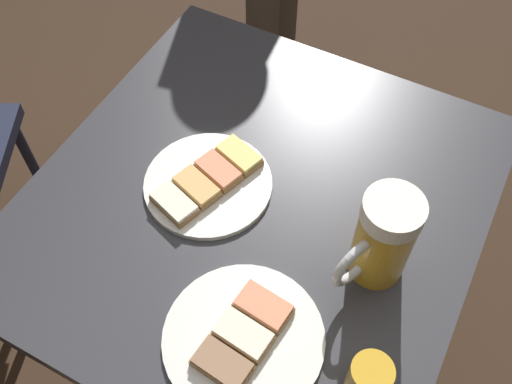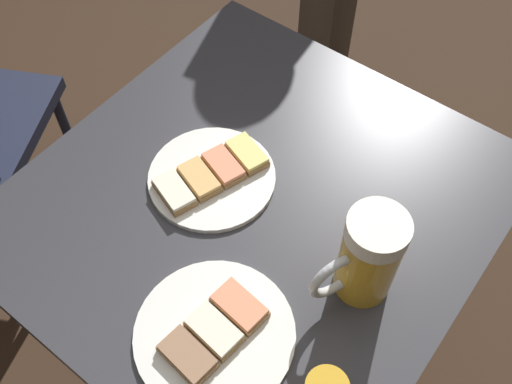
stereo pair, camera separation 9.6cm
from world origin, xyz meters
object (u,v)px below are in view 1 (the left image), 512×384
(beer_mug, at_px, (382,239))
(plate_near, at_px, (244,337))
(plate_far, at_px, (208,182))
(beer_glass_small, at_px, (367,383))

(beer_mug, bearing_deg, plate_near, -121.68)
(plate_near, height_order, plate_far, same)
(plate_far, height_order, beer_mug, beer_mug)
(plate_near, relative_size, plate_far, 1.07)
(plate_far, relative_size, beer_mug, 1.28)
(plate_near, relative_size, beer_glass_small, 2.31)
(beer_glass_small, bearing_deg, plate_far, 150.48)
(beer_mug, relative_size, beer_glass_small, 1.69)
(beer_mug, xyz_separation_m, beer_glass_small, (0.06, -0.19, -0.03))
(plate_near, relative_size, beer_mug, 1.37)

